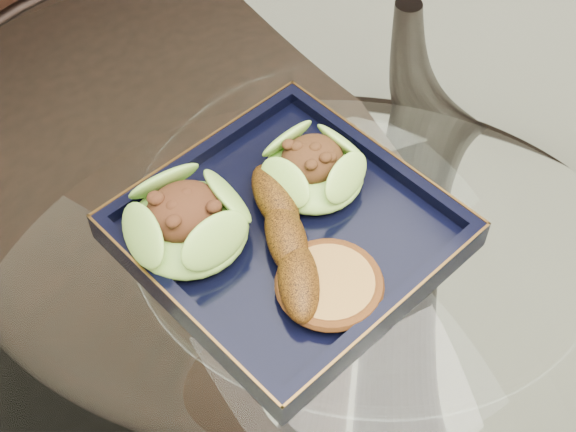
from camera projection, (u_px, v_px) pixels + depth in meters
dining_table at (349, 335)px, 0.90m from camera, size 1.13×1.13×0.77m
dining_chair at (128, 125)px, 1.12m from camera, size 0.47×0.47×1.05m
navy_plate at (288, 235)px, 0.77m from camera, size 0.32×0.32×0.02m
lettuce_wrap_left at (187, 224)px, 0.74m from camera, size 0.15×0.15×0.04m
lettuce_wrap_right at (313, 170)px, 0.79m from camera, size 0.12×0.12×0.04m
roasted_plantain at (286, 238)px, 0.74m from camera, size 0.09×0.18×0.03m
crumb_patty at (329, 286)px, 0.72m from camera, size 0.11×0.11×0.02m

